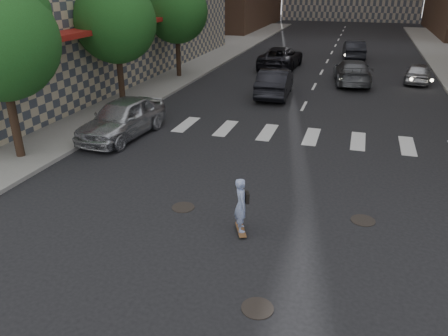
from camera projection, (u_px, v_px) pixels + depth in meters
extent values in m
plane|color=black|center=(235.00, 238.00, 11.81)|extent=(160.00, 160.00, 0.00)
cube|color=gray|center=(123.00, 70.00, 33.23)|extent=(13.00, 80.00, 0.15)
cube|color=black|center=(81.00, 72.00, 22.81)|extent=(0.30, 14.00, 4.00)
cube|color=maroon|center=(90.00, 30.00, 21.75)|extent=(1.60, 14.00, 0.25)
cylinder|color=#382619|center=(14.00, 121.00, 16.39)|extent=(0.32, 0.32, 2.80)
sphere|color=#1F4B19|center=(10.00, 13.00, 15.35)|extent=(2.80, 2.80, 2.80)
cylinder|color=#382619|center=(121.00, 78.00, 23.40)|extent=(0.32, 0.32, 2.80)
sphere|color=#1F4B19|center=(115.00, 22.00, 22.25)|extent=(4.20, 4.20, 4.20)
sphere|color=#1F4B19|center=(123.00, 2.00, 22.36)|extent=(2.80, 2.80, 2.80)
cylinder|color=#382619|center=(178.00, 55.00, 30.42)|extent=(0.32, 0.32, 2.80)
sphere|color=#1F4B19|center=(177.00, 11.00, 29.26)|extent=(4.20, 4.20, 4.20)
cylinder|color=black|center=(257.00, 308.00, 9.30)|extent=(0.70, 0.70, 0.02)
cylinder|color=black|center=(183.00, 207.00, 13.40)|extent=(0.70, 0.70, 0.02)
cylinder|color=black|center=(363.00, 220.00, 12.67)|extent=(0.70, 0.70, 0.02)
cube|color=brown|center=(241.00, 230.00, 12.08)|extent=(0.51, 0.83, 0.02)
cylinder|color=green|center=(240.00, 237.00, 11.83)|extent=(0.05, 0.06, 0.05)
cylinder|color=green|center=(245.00, 237.00, 11.84)|extent=(0.05, 0.06, 0.05)
cylinder|color=green|center=(237.00, 226.00, 12.36)|extent=(0.05, 0.06, 0.05)
cylinder|color=green|center=(242.00, 226.00, 12.37)|extent=(0.05, 0.06, 0.05)
imported|color=#889FC6|center=(241.00, 205.00, 11.77)|extent=(0.57, 0.66, 1.54)
cube|color=black|center=(247.00, 197.00, 11.75)|extent=(0.19, 0.27, 0.29)
imported|color=#ADAFB4|center=(123.00, 118.00, 19.13)|extent=(2.42, 5.14, 1.70)
imported|color=black|center=(275.00, 83.00, 25.83)|extent=(2.00, 5.04, 1.63)
imported|color=#4F5156|center=(352.00, 72.00, 29.00)|extent=(2.83, 5.64, 1.57)
imported|color=black|center=(281.00, 58.00, 34.03)|extent=(2.89, 5.96, 1.63)
imported|color=#9FA0A6|center=(418.00, 73.00, 29.26)|extent=(2.10, 4.11, 1.34)
imported|color=black|center=(354.00, 50.00, 37.94)|extent=(2.16, 4.96, 1.58)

